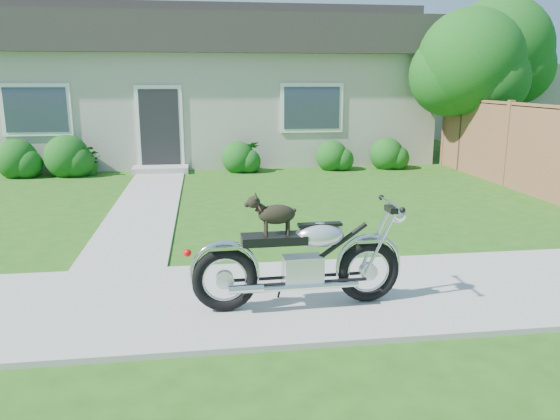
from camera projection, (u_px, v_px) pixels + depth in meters
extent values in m
plane|color=#235114|center=(245.00, 300.00, 5.93)|extent=(80.00, 80.00, 0.00)
cube|color=#9E9B93|center=(245.00, 298.00, 5.92)|extent=(24.00, 2.20, 0.04)
cube|color=#9E9B93|center=(148.00, 203.00, 10.53)|extent=(1.20, 8.00, 0.03)
cube|color=#B6B2A5|center=(215.00, 107.00, 17.13)|extent=(12.00, 6.00, 3.00)
cube|color=#2D2B28|center=(213.00, 41.00, 16.67)|extent=(12.60, 6.60, 1.00)
cube|color=#2D2B28|center=(212.00, 16.00, 16.51)|extent=(12.60, 2.00, 0.60)
cube|color=black|center=(160.00, 131.00, 14.12)|extent=(1.00, 0.06, 2.10)
cube|color=#9E9B93|center=(161.00, 170.00, 14.01)|extent=(1.40, 0.70, 0.16)
cube|color=#2D3847|center=(36.00, 110.00, 13.58)|extent=(1.70, 0.05, 1.30)
cube|color=#2D3847|center=(312.00, 108.00, 14.53)|extent=(1.70, 0.05, 1.30)
cube|color=#996D44|center=(507.00, 146.00, 12.11)|extent=(0.08, 6.50, 1.80)
cube|color=#996D44|center=(445.00, 131.00, 15.23)|extent=(0.12, 0.12, 1.90)
cube|color=#996D44|center=(508.00, 144.00, 12.10)|extent=(0.12, 0.12, 1.90)
cube|color=#996D44|center=(511.00, 104.00, 11.89)|extent=(0.08, 6.50, 0.08)
cylinder|color=#3D2B1C|center=(465.00, 127.00, 14.23)|extent=(0.28, 0.28, 2.24)
sphere|color=#154F14|center=(470.00, 62.00, 13.85)|extent=(2.68, 2.68, 2.68)
sphere|color=#154F14|center=(489.00, 80.00, 13.71)|extent=(1.97, 1.97, 1.97)
cylinder|color=#3D2B1C|center=(493.00, 114.00, 16.94)|extent=(0.28, 0.28, 2.61)
sphere|color=#154F14|center=(499.00, 49.00, 16.49)|extent=(3.13, 3.13, 3.13)
sphere|color=#154F14|center=(515.00, 67.00, 16.38)|extent=(2.30, 2.30, 2.30)
sphere|color=#154F14|center=(17.00, 160.00, 13.34)|extent=(1.01, 1.01, 1.01)
sphere|color=#154F14|center=(387.00, 154.00, 14.63)|extent=(0.89, 0.89, 0.89)
sphere|color=#154F14|center=(67.00, 157.00, 13.49)|extent=(1.10, 1.10, 1.10)
sphere|color=#154F14|center=(238.00, 158.00, 14.09)|extent=(0.86, 0.86, 0.86)
sphere|color=#154F14|center=(332.00, 156.00, 14.43)|extent=(0.85, 0.85, 0.85)
imported|color=#195616|center=(91.00, 160.00, 13.64)|extent=(0.88, 0.85, 0.76)
imported|color=#1A601B|center=(252.00, 156.00, 14.19)|extent=(0.60, 0.60, 0.78)
torus|color=black|center=(368.00, 271.00, 5.71)|extent=(0.67, 0.13, 0.67)
torus|color=black|center=(225.00, 280.00, 5.47)|extent=(0.67, 0.13, 0.67)
cube|color=silver|center=(303.00, 270.00, 5.59)|extent=(0.41, 0.25, 0.30)
ellipsoid|color=silver|center=(320.00, 235.00, 5.53)|extent=(0.52, 0.30, 0.26)
cube|color=black|center=(274.00, 239.00, 5.46)|extent=(0.66, 0.28, 0.09)
cube|color=silver|center=(369.00, 240.00, 5.63)|extent=(0.30, 0.15, 0.03)
cube|color=silver|center=(224.00, 247.00, 5.39)|extent=(0.30, 0.15, 0.03)
cylinder|color=silver|center=(391.00, 203.00, 5.58)|extent=(0.04, 0.60, 0.03)
sphere|color=silver|center=(398.00, 215.00, 5.62)|extent=(0.17, 0.17, 0.17)
cylinder|color=silver|center=(305.00, 287.00, 5.49)|extent=(1.10, 0.09, 0.06)
ellipsoid|color=black|center=(277.00, 214.00, 5.40)|extent=(0.38, 0.19, 0.20)
sphere|color=black|center=(254.00, 202.00, 5.34)|extent=(0.12, 0.12, 0.12)
cylinder|color=black|center=(265.00, 226.00, 5.46)|extent=(0.03, 0.03, 0.15)
cylinder|color=black|center=(267.00, 229.00, 5.38)|extent=(0.03, 0.03, 0.15)
cylinder|color=black|center=(287.00, 226.00, 5.50)|extent=(0.03, 0.03, 0.15)
cylinder|color=black|center=(288.00, 228.00, 5.41)|extent=(0.03, 0.03, 0.15)
torus|color=#A32B45|center=(259.00, 207.00, 5.36)|extent=(0.06, 0.10, 0.10)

